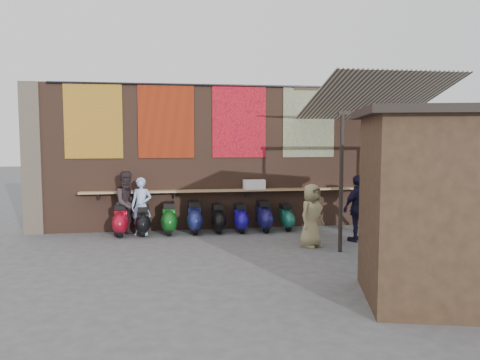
{
  "coord_description": "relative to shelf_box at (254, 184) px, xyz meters",
  "views": [
    {
      "loc": [
        -1.71,
        -10.39,
        2.52
      ],
      "look_at": [
        0.12,
        1.2,
        1.48
      ],
      "focal_mm": 35.0,
      "sensor_mm": 36.0,
      "label": 1
    }
  ],
  "objects": [
    {
      "name": "tapestry_orange",
      "position": [
        -0.39,
        0.18,
        1.74
      ],
      "size": [
        1.5,
        0.02,
        2.0
      ],
      "primitive_type": "cube",
      "color": "red",
      "rests_on": "brick_wall"
    },
    {
      "name": "tapestry_multi",
      "position": [
        1.61,
        0.18,
        1.74
      ],
      "size": [
        1.5,
        0.02,
        2.0
      ],
      "primitive_type": "cube",
      "color": "#274E92",
      "rests_on": "brick_wall"
    },
    {
      "name": "scooter_stool_4",
      "position": [
        -1.04,
        -0.26,
        -0.88
      ],
      "size": [
        0.36,
        0.79,
        0.75
      ],
      "primitive_type": null,
      "color": "black",
      "rests_on": "ground"
    },
    {
      "name": "shopper_grey",
      "position": [
        3.23,
        -2.41,
        -0.31
      ],
      "size": [
        1.29,
        0.82,
        1.89
      ],
      "primitive_type": "imported",
      "rotation": [
        0.0,
        0.0,
        3.04
      ],
      "color": "#58565B",
      "rests_on": "ground"
    },
    {
      "name": "market_stall",
      "position": [
        1.97,
        -6.24,
        0.17
      ],
      "size": [
        3.07,
        2.61,
        2.86
      ],
      "primitive_type": "cube",
      "rotation": [
        0.0,
        0.0,
        -0.27
      ],
      "color": "black",
      "rests_on": "ground"
    },
    {
      "name": "scooter_stool_7",
      "position": [
        0.86,
        -0.26,
        -0.9
      ],
      "size": [
        0.34,
        0.75,
        0.71
      ],
      "primitive_type": null,
      "color": "#175F4E",
      "rests_on": "ground"
    },
    {
      "name": "awning_ledger",
      "position": [
        2.81,
        0.19,
        2.69
      ],
      "size": [
        3.3,
        0.08,
        0.12
      ],
      "primitive_type": "cube",
      "color": "#33261C",
      "rests_on": "brick_wall"
    },
    {
      "name": "tapestry_sun",
      "position": [
        -2.39,
        0.18,
        1.74
      ],
      "size": [
        1.5,
        0.02,
        2.0
      ],
      "primitive_type": "cube",
      "color": "red",
      "rests_on": "brick_wall"
    },
    {
      "name": "pier_right",
      "position": [
        4.51,
        0.4,
        0.74
      ],
      "size": [
        0.5,
        0.5,
        4.0
      ],
      "primitive_type": "cube",
      "color": "#4C4238",
      "rests_on": "ground"
    },
    {
      "name": "awning_header",
      "position": [
        2.81,
        -2.9,
        1.82
      ],
      "size": [
        3.0,
        0.08,
        0.08
      ],
      "primitive_type": "cube",
      "color": "black",
      "rests_on": "awning_post_left"
    },
    {
      "name": "ground",
      "position": [
        -0.69,
        -2.3,
        -1.26
      ],
      "size": [
        70.0,
        70.0,
        0.0
      ],
      "primitive_type": "plane",
      "color": "#474749",
      "rests_on": "ground"
    },
    {
      "name": "scooter_stool_0",
      "position": [
        -3.59,
        -0.31,
        -0.85
      ],
      "size": [
        0.39,
        0.86,
        0.82
      ],
      "primitive_type": null,
      "color": "maroon",
      "rests_on": "ground"
    },
    {
      "name": "tapestry_redgold",
      "position": [
        -4.29,
        0.18,
        1.74
      ],
      "size": [
        1.5,
        0.02,
        2.0
      ],
      "primitive_type": "cube",
      "color": "maroon",
      "rests_on": "brick_wall"
    },
    {
      "name": "awning_canvas",
      "position": [
        2.81,
        -1.4,
        2.29
      ],
      "size": [
        3.2,
        3.28,
        0.97
      ],
      "primitive_type": "cube",
      "rotation": [
        -0.28,
        0.0,
        0.0
      ],
      "color": "beige",
      "rests_on": "brick_wall"
    },
    {
      "name": "eating_counter",
      "position": [
        -0.69,
        0.03,
        -0.16
      ],
      "size": [
        8.0,
        0.32,
        0.05
      ],
      "primitive_type": "cube",
      "color": "#9E7A51",
      "rests_on": "brick_wall"
    },
    {
      "name": "scooter_stool_6",
      "position": [
        0.21,
        -0.31,
        -0.85
      ],
      "size": [
        0.39,
        0.86,
        0.82
      ],
      "primitive_type": null,
      "color": "#15144B",
      "rests_on": "ground"
    },
    {
      "name": "awning_post_left",
      "position": [
        1.41,
        -2.9,
        0.29
      ],
      "size": [
        0.09,
        0.09,
        3.1
      ],
      "primitive_type": "cylinder",
      "color": "black",
      "rests_on": "ground"
    },
    {
      "name": "shelf_box",
      "position": [
        0.0,
        0.0,
        0.0
      ],
      "size": [
        0.6,
        0.28,
        0.26
      ],
      "primitive_type": "cube",
      "color": "white",
      "rests_on": "eating_counter"
    },
    {
      "name": "diner_left",
      "position": [
        -3.07,
        -0.3,
        -0.5
      ],
      "size": [
        0.63,
        0.5,
        1.52
      ],
      "primitive_type": "imported",
      "rotation": [
        0.0,
        0.0,
        -0.26
      ],
      "color": "#9DB8E4",
      "rests_on": "ground"
    },
    {
      "name": "awning_post_right",
      "position": [
        4.21,
        -2.9,
        0.29
      ],
      "size": [
        0.09,
        0.09,
        3.1
      ],
      "primitive_type": "cylinder",
      "color": "black",
      "rests_on": "ground"
    },
    {
      "name": "scooter_stool_5",
      "position": [
        -0.44,
        -0.3,
        -0.88
      ],
      "size": [
        0.35,
        0.79,
        0.75
      ],
      "primitive_type": null,
      "color": "#1A0E9A",
      "rests_on": "ground"
    },
    {
      "name": "stall_shelf",
      "position": [
        2.24,
        -5.25,
        -0.21
      ],
      "size": [
        2.14,
        0.68,
        0.06
      ],
      "primitive_type": "cube",
      "rotation": [
        0.0,
        0.0,
        -0.27
      ],
      "color": "#473321",
      "rests_on": "market_stall"
    },
    {
      "name": "shopper_tan",
      "position": [
        0.92,
        -2.33,
        -0.52
      ],
      "size": [
        0.86,
        0.8,
        1.48
      ],
      "primitive_type": "imported",
      "rotation": [
        0.0,
        0.0,
        0.62
      ],
      "color": "#8C8059",
      "rests_on": "ground"
    },
    {
      "name": "stall_sign",
      "position": [
        2.24,
        -5.25,
        0.82
      ],
      "size": [
        1.17,
        0.36,
        0.5
      ],
      "primitive_type": "cube",
      "rotation": [
        0.0,
        0.0,
        -0.27
      ],
      "color": "gold",
      "rests_on": "market_stall"
    },
    {
      "name": "scooter_stool_1",
      "position": [
        -3.02,
        -0.33,
        -0.88
      ],
      "size": [
        0.36,
        0.79,
        0.75
      ],
      "primitive_type": null,
      "color": "black",
      "rests_on": "ground"
    },
    {
      "name": "shopper_navy",
      "position": [
        2.24,
        -1.93,
        -0.44
      ],
      "size": [
        1.04,
        0.76,
        1.64
      ],
      "primitive_type": "imported",
      "rotation": [
        0.0,
        0.0,
        3.56
      ],
      "color": "black",
      "rests_on": "ground"
    },
    {
      "name": "hang_rail",
      "position": [
        -0.69,
        0.17,
        2.72
      ],
      "size": [
        9.5,
        0.06,
        0.06
      ],
      "primitive_type": "cylinder",
      "rotation": [
        0.0,
        1.57,
        0.0
      ],
      "color": "black",
      "rests_on": "brick_wall"
    },
    {
      "name": "stall_roof",
      "position": [
        1.97,
        -6.24,
        1.66
      ],
      "size": [
        3.45,
        2.98,
        0.12
      ],
      "primitive_type": "cube",
      "rotation": [
        0.0,
        0.0,
        -0.27
      ],
      "color": "black",
      "rests_on": "market_stall"
    },
    {
      "name": "brick_wall",
      "position": [
        -0.69,
        0.4,
        0.74
      ],
      "size": [
        10.0,
        0.4,
        4.0
      ],
      "primitive_type": "cube",
      "color": "brown",
      "rests_on": "ground"
    },
    {
      "name": "pier_left",
      "position": [
        -5.89,
        0.4,
        0.74
      ],
      "size": [
        0.5,
        0.5,
        4.0
      ],
      "primitive_type": "cube",
      "color": "#4C4238",
      "rests_on": "ground"
    },
    {
      "name": "scooter_stool_3",
      "position": [
        -1.67,
        -0.27,
        -0.84
      ],
      "size": [
        0.4,
        0.88,
        0.84
      ],
      "primitive_type": null,
      "color": "navy",
      "rests_on": "ground"
    },
    {
      "name": "scooter_stool_2",
      "position": [
        -2.35,
        -0.3,
        -0.84
      ],
      "size": [
        0.39,
        0.87,
        0.83
      ],
      "primitive_type": null,
      "color": "#105317",
      "rests_on": "ground"
    },
    {
      "name": "diner_right",
      "position": [
        -3.4,
        -0.3,
        -0.41
      ],
      "size": [
        1.03,
        0.98,
        1.69
      ],
      "primitive_type": "imported",
      "rotation": [
        0.0,
        0.0,
        0.58
      ],
      "color": "#2F2427",
      "rests_on": "ground"
    }
  ]
}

